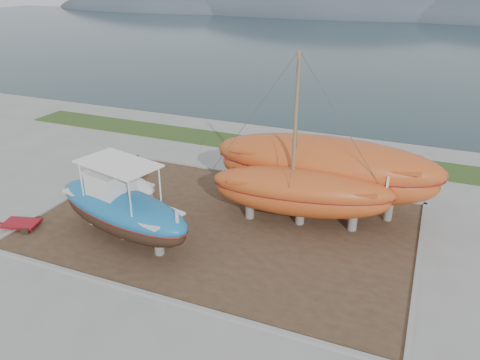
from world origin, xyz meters
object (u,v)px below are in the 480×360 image
at_px(blue_caique, 121,201).
at_px(orange_bare_hull, 324,175).
at_px(orange_sailboat, 304,144).
at_px(red_trailer, 21,225).
at_px(white_dinghy, 125,188).

distance_m(blue_caique, orange_bare_hull, 10.12).
xyz_separation_m(orange_sailboat, red_trailer, (-12.41, -5.63, -4.07)).
bearing_deg(orange_bare_hull, white_dinghy, -165.68).
xyz_separation_m(white_dinghy, orange_sailboat, (9.54, 1.03, 3.52)).
distance_m(white_dinghy, orange_sailboat, 10.22).
bearing_deg(red_trailer, orange_sailboat, 9.13).
xyz_separation_m(blue_caique, red_trailer, (-5.22, -1.16, -1.79)).
xyz_separation_m(blue_caique, white_dinghy, (-2.36, 3.44, -1.25)).
distance_m(orange_sailboat, orange_bare_hull, 3.08).
bearing_deg(blue_caique, red_trailer, -153.67).
height_order(white_dinghy, orange_sailboat, orange_sailboat).
bearing_deg(blue_caique, orange_sailboat, 45.71).
relative_size(orange_bare_hull, red_trailer, 4.65).
bearing_deg(orange_sailboat, blue_caique, -157.01).
relative_size(blue_caique, white_dinghy, 1.80).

